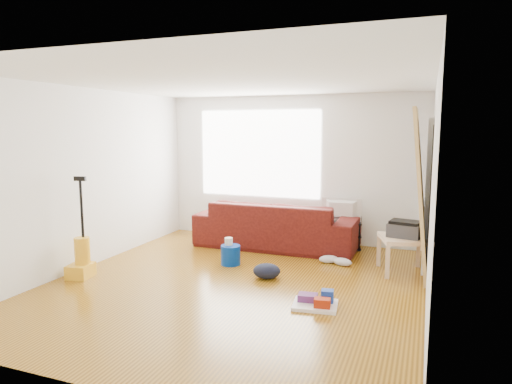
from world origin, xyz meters
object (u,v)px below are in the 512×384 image
at_px(sofa, 277,246).
at_px(tv_stand, 340,234).
at_px(vacuum, 81,259).
at_px(side_table, 404,242).
at_px(bucket, 231,264).
at_px(cleaning_tray, 317,302).
at_px(backpack, 267,278).

relative_size(sofa, tv_stand, 3.63).
height_order(tv_stand, vacuum, vacuum).
height_order(sofa, vacuum, vacuum).
xyz_separation_m(side_table, bucket, (-2.34, -0.50, -0.42)).
bearing_deg(sofa, cleaning_tray, 117.98).
bearing_deg(sofa, tv_stand, -164.86).
bearing_deg(side_table, sofa, 161.31).
bearing_deg(sofa, backpack, 103.67).
height_order(cleaning_tray, backpack, cleaning_tray).
relative_size(side_table, backpack, 2.12).
bearing_deg(side_table, bucket, -167.92).
distance_m(sofa, bucket, 1.23).
height_order(sofa, backpack, sofa).
xyz_separation_m(sofa, vacuum, (-1.91, -2.39, 0.25)).
relative_size(cleaning_tray, backpack, 1.47).
bearing_deg(sofa, vacuum, 51.32).
bearing_deg(side_table, tv_stand, 137.29).
xyz_separation_m(tv_stand, vacuum, (-2.91, -2.66, 0.01)).
distance_m(sofa, backpack, 1.63).
height_order(bucket, cleaning_tray, cleaning_tray).
bearing_deg(side_table, backpack, -151.58).
bearing_deg(vacuum, cleaning_tray, -8.19).
relative_size(bucket, backpack, 0.78).
xyz_separation_m(tv_stand, bucket, (-1.30, -1.46, -0.23)).
height_order(tv_stand, bucket, tv_stand).
bearing_deg(cleaning_tray, backpack, 139.74).
height_order(backpack, vacuum, vacuum).
bearing_deg(tv_stand, sofa, -178.24).
height_order(tv_stand, side_table, side_table).
height_order(side_table, bucket, side_table).
distance_m(sofa, tv_stand, 1.06).
xyz_separation_m(side_table, cleaning_tray, (-0.82, -1.60, -0.36)).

